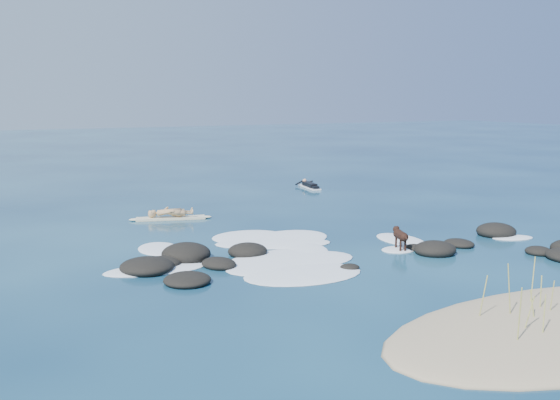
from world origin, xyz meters
TOP-DOWN VIEW (x-y plane):
  - ground at (0.00, 0.00)m, footprint 160.00×160.00m
  - dune_grass at (-0.44, -7.95)m, footprint 3.52×1.58m
  - reef_rocks at (-0.21, -1.61)m, footprint 15.26×6.97m
  - breaking_foam at (-2.46, -0.09)m, footprint 14.05×7.04m
  - standing_surfer_rig at (-3.95, 6.64)m, footprint 3.13×1.22m
  - paddling_surfer_rig at (4.98, 11.54)m, footprint 1.02×2.30m
  - dog at (0.92, -1.33)m, footprint 0.50×1.11m

SIDE VIEW (x-z plane):
  - ground at x=0.00m, z-range 0.00..0.00m
  - breaking_foam at x=-2.46m, z-range -0.05..0.07m
  - reef_rocks at x=-0.21m, z-range -0.20..0.44m
  - paddling_surfer_rig at x=4.98m, z-range -0.06..0.33m
  - dog at x=0.92m, z-range 0.12..0.84m
  - dune_grass at x=-0.44m, z-range 0.00..1.24m
  - standing_surfer_rig at x=-3.95m, z-range -0.19..1.61m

